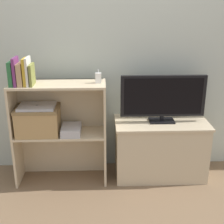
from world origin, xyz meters
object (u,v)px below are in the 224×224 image
at_px(book_mustard, 25,72).
at_px(storage_basket_left, 38,119).
at_px(book_forest, 12,74).
at_px(book_plum, 16,72).
at_px(tv, 163,97).
at_px(book_ivory, 28,71).
at_px(book_tan, 21,74).
at_px(laptop, 37,106).
at_px(book_olive, 32,75).
at_px(baby_monitor, 98,78).
at_px(tv_stand, 160,148).
at_px(magazine_stack, 71,130).

relative_size(book_mustard, storage_basket_left, 0.60).
xyz_separation_m(book_forest, storage_basket_left, (0.17, 0.03, -0.41)).
height_order(book_plum, book_mustard, book_plum).
relative_size(tv, book_ivory, 3.25).
relative_size(book_tan, book_ivory, 0.79).
relative_size(book_mustard, laptop, 0.72).
relative_size(book_forest, book_olive, 1.12).
xyz_separation_m(book_plum, baby_monitor, (0.66, 0.05, -0.07)).
xyz_separation_m(book_olive, laptop, (0.01, 0.03, -0.28)).
bearing_deg(book_plum, tv, 4.66).
bearing_deg(book_tan, baby_monitor, 4.52).
bearing_deg(tv, book_tan, -175.20).
bearing_deg(book_ivory, tv_stand, 5.15).
xyz_separation_m(book_mustard, baby_monitor, (0.58, 0.05, -0.07)).
bearing_deg(laptop, magazine_stack, -2.57).
bearing_deg(baby_monitor, book_olive, -174.73).
distance_m(book_plum, book_mustard, 0.08).
relative_size(book_tan, book_mustard, 0.83).
bearing_deg(book_mustard, book_forest, 180.00).
xyz_separation_m(tv, book_olive, (-1.09, -0.10, 0.23)).
relative_size(book_forest, book_ivory, 0.85).
distance_m(book_plum, book_ivory, 0.10).
distance_m(book_tan, book_ivory, 0.07).
relative_size(book_plum, book_olive, 1.31).
xyz_separation_m(book_tan, book_olive, (0.09, 0.00, -0.00)).
relative_size(book_mustard, magazine_stack, 0.96).
bearing_deg(magazine_stack, baby_monitor, 6.53).
relative_size(book_forest, book_tan, 1.07).
bearing_deg(laptop, baby_monitor, 1.64).
height_order(book_forest, book_mustard, book_mustard).
bearing_deg(magazine_stack, tv, 5.54).
distance_m(book_ivory, baby_monitor, 0.57).
bearing_deg(book_olive, book_plum, 180.00).
height_order(tv_stand, book_ivory, book_ivory).
bearing_deg(book_tan, tv, 4.80).
bearing_deg(laptop, tv_stand, 3.53).
xyz_separation_m(tv, storage_basket_left, (-1.08, -0.07, -0.17)).
bearing_deg(baby_monitor, storage_basket_left, -178.36).
xyz_separation_m(book_forest, laptop, (0.17, 0.03, -0.29)).
distance_m(baby_monitor, storage_basket_left, 0.63).
distance_m(book_plum, storage_basket_left, 0.45).
bearing_deg(book_ivory, book_olive, 0.00).
relative_size(tv, book_mustard, 3.39).
relative_size(book_forest, storage_basket_left, 0.53).
distance_m(book_olive, storage_basket_left, 0.40).
xyz_separation_m(book_plum, book_ivory, (0.10, 0.00, 0.00)).
bearing_deg(book_olive, book_tan, 180.00).
relative_size(tv_stand, book_tan, 4.60).
relative_size(book_mustard, book_olive, 1.27).
bearing_deg(book_tan, book_olive, 0.00).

